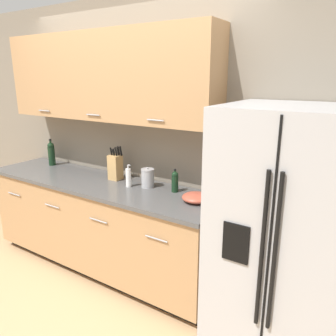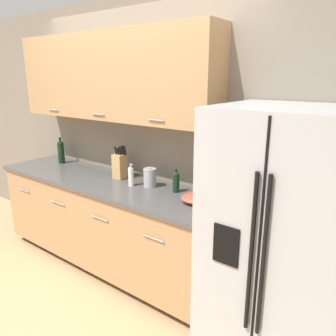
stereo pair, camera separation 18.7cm
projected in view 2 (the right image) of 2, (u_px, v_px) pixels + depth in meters
The scene contains 10 objects.
ground_plane at pixel (58, 311), 2.74m from camera, with size 14.00×14.00×0.00m, color tan.
wall_back at pixel (132, 120), 3.17m from camera, with size 10.00×0.39×2.60m.
counter_unit at pixel (105, 222), 3.31m from camera, with size 2.52×0.64×0.92m.
refrigerator at pixel (281, 242), 2.11m from camera, with size 0.86×0.82×1.73m.
knife_block at pixel (120, 165), 3.19m from camera, with size 0.13×0.11×0.33m.
wine_bottle at pixel (61, 151), 3.75m from camera, with size 0.08×0.08×0.30m.
soap_dispenser at pixel (131, 177), 2.98m from camera, with size 0.05×0.05×0.21m.
oil_bottle at pixel (176, 181), 2.81m from camera, with size 0.06×0.06×0.21m.
steel_canister at pixel (150, 178), 2.96m from camera, with size 0.12×0.12×0.19m.
mixing_bowl at pixel (195, 198), 2.60m from camera, with size 0.23×0.23×0.07m.
Camera 2 is at (2.13, -1.29, 1.89)m, focal length 35.00 mm.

